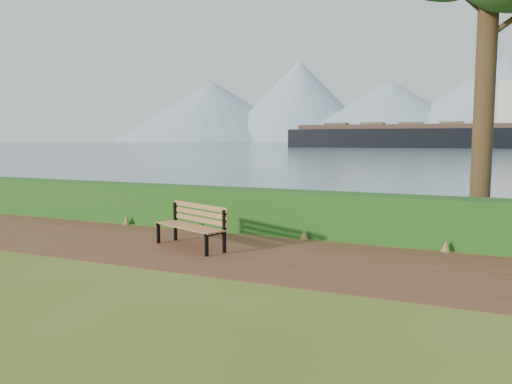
% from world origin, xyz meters
% --- Properties ---
extents(ground, '(140.00, 140.00, 0.00)m').
position_xyz_m(ground, '(0.00, 0.00, 0.00)').
color(ground, '#415719').
rests_on(ground, ground).
extents(path, '(40.00, 3.40, 0.01)m').
position_xyz_m(path, '(0.00, 0.30, 0.01)').
color(path, '#522C1C').
rests_on(path, ground).
extents(hedge, '(32.00, 0.85, 1.00)m').
position_xyz_m(hedge, '(0.00, 2.60, 0.50)').
color(hedge, '#194814').
rests_on(hedge, ground).
extents(water, '(700.00, 510.00, 0.00)m').
position_xyz_m(water, '(0.00, 260.00, 0.01)').
color(water, slate).
rests_on(water, ground).
extents(mountains, '(585.00, 190.00, 70.00)m').
position_xyz_m(mountains, '(-9.17, 406.05, 27.70)').
color(mountains, '#8096AA').
rests_on(mountains, ground).
extents(bench, '(1.81, 1.14, 0.88)m').
position_xyz_m(bench, '(-0.20, 0.40, 0.51)').
color(bench, black).
rests_on(bench, ground).
extents(cargo_ship, '(68.38, 14.77, 20.60)m').
position_xyz_m(cargo_ship, '(-6.37, 127.02, 3.07)').
color(cargo_ship, black).
rests_on(cargo_ship, ground).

